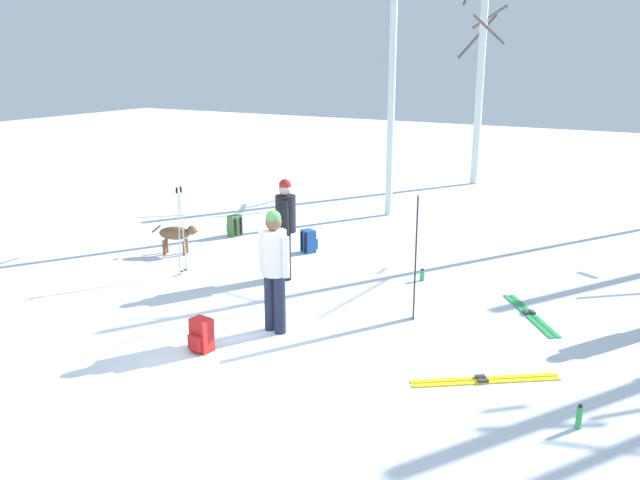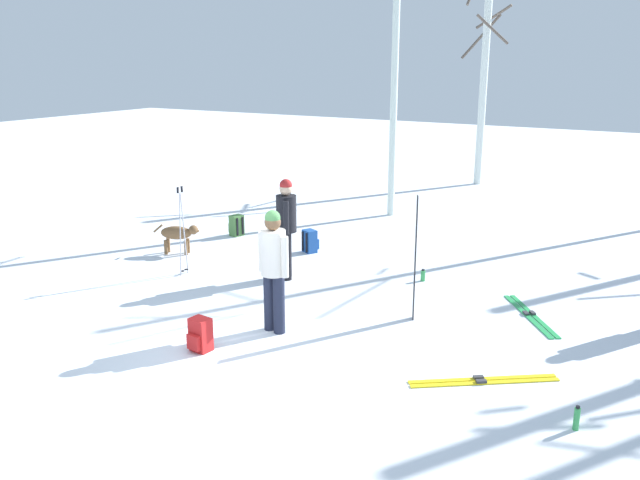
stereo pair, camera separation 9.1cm
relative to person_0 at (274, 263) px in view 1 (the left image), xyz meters
The scene contains 15 objects.
ground_plane 1.50m from the person_0, 88.83° to the right, with size 60.00×60.00×0.00m, color white.
person_0 is the anchor object (origin of this frame).
person_1 2.28m from the person_0, 118.47° to the left, with size 0.34×0.46×1.72m.
dog 4.31m from the person_0, 149.12° to the left, with size 0.83×0.46×0.57m.
ski_pair_planted_0 2.02m from the person_0, 42.63° to the left, with size 0.07×0.13×1.82m.
ski_pair_lying_0 3.10m from the person_0, ahead, with size 1.54×1.18×0.05m.
ski_pair_lying_1 3.87m from the person_0, 38.43° to the left, with size 1.12×1.46×0.05m.
ski_poles_0 3.03m from the person_0, 155.04° to the left, with size 0.07×0.21×1.55m.
backpack_0 5.25m from the person_0, 132.71° to the left, with size 0.32×0.30×0.44m.
backpack_1 3.93m from the person_0, 113.62° to the left, with size 0.32×0.34×0.44m.
backpack_2 1.35m from the person_0, 115.14° to the right, with size 0.28×0.31×0.44m.
water_bottle_0 4.20m from the person_0, ahead, with size 0.06×0.06×0.27m.
water_bottle_1 3.30m from the person_0, 71.95° to the left, with size 0.08×0.08×0.21m.
birch_tree_0 7.73m from the person_0, 101.67° to the left, with size 1.41×1.41×6.54m.
birch_tree_1 12.34m from the person_0, 94.34° to the left, with size 1.45×1.45×6.17m.
Camera 1 is at (4.75, -6.03, 3.70)m, focal length 37.61 mm.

